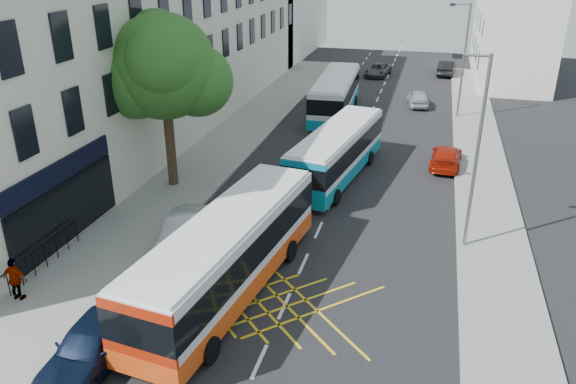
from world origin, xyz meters
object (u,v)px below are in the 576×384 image
Objects in this scene: red_hatchback at (446,156)px; distant_car_dark at (447,68)px; pedestrian_far at (15,279)px; parked_car_silver at (187,235)px; parked_car_blue at (92,343)px; distant_car_silver at (418,98)px; bus_near at (228,254)px; bus_mid at (337,153)px; distant_car_grey at (378,70)px; lamp_far at (463,55)px; street_tree at (163,68)px; bus_far at (335,95)px; lamp_near at (476,144)px.

distant_car_dark is (-0.00, 25.61, 0.11)m from red_hatchback.
parked_car_silver is at bearing -131.01° from pedestrian_far.
distant_car_dark is at bearing 76.48° from parked_car_blue.
distant_car_silver is 0.86× the size of distant_car_dark.
distant_car_dark is 45.88m from pedestrian_far.
parked_car_silver is (-2.70, 2.36, -0.82)m from bus_near.
distant_car_grey is (-0.66, 26.85, -0.89)m from bus_mid.
lamp_far reaches higher than bus_near.
parked_car_blue is 43.62m from distant_car_grey.
pedestrian_far is at bearing -93.91° from street_tree.
parked_car_silver is (3.61, -6.26, -5.51)m from street_tree.
red_hatchback is at bearing -49.79° from bus_far.
pedestrian_far is at bearing -106.44° from bus_far.
distant_car_silver is 2.27× the size of pedestrian_far.
distant_car_silver is at bearing 34.26° from bus_far.
lamp_far is 1.85× the size of distant_car_dark.
parked_car_blue is 2.63× the size of pedestrian_far.
red_hatchback is (10.40, 12.95, -0.19)m from parked_car_silver.
lamp_far is at bearing 56.72° from parked_car_silver.
pedestrian_far is at bearing -152.13° from lamp_near.
distant_car_silver is at bearing 97.19° from lamp_near.
bus_far is 2.59× the size of red_hatchback.
bus_far reaches higher than distant_car_dark.
bus_near is 7.53m from pedestrian_far.
distant_car_grey is at bearing -100.51° from pedestrian_far.
lamp_far is 9.43m from bus_far.
pedestrian_far is (-8.94, -14.47, -0.50)m from bus_mid.
parked_car_silver is 39.93m from distant_car_dark.
lamp_near is at bearing -151.30° from pedestrian_far.
distant_car_silver is (-2.19, 13.20, 0.04)m from red_hatchback.
bus_mid reaches higher than parked_car_silver.
lamp_far is at bearing 49.19° from street_tree.
distant_car_grey is 42.14m from pedestrian_far.
street_tree is at bearing -113.27° from bus_far.
red_hatchback is 2.51× the size of pedestrian_far.
red_hatchback is at bearing 25.52° from street_tree.
street_tree reaches higher than lamp_far.
parked_car_blue is at bearing -96.95° from bus_far.
parked_car_blue is (3.61, -13.28, -5.55)m from street_tree.
lamp_near is 17.87m from pedestrian_far.
lamp_near is at bearing 8.73° from parked_car_silver.
street_tree is 11.67m from bus_near.
bus_near is at bearing -84.55° from distant_car_grey.
distant_car_silver is at bearing 86.55° from bus_near.
bus_mid is (1.87, 11.95, -0.13)m from bus_near.
lamp_near and lamp_far have the same top height.
pedestrian_far reaches higher than red_hatchback.
street_tree is at bearing 104.54° from parked_car_blue.
distant_car_silver is at bearing -76.92° from red_hatchback.
street_tree reaches higher than parked_car_silver.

